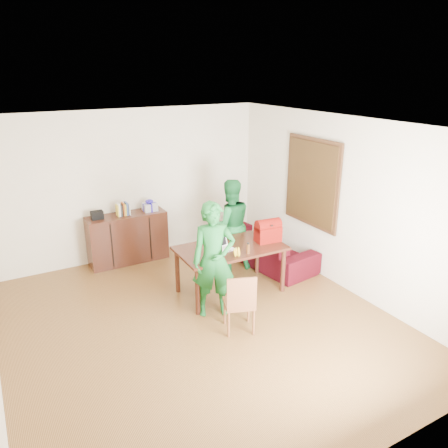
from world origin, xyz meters
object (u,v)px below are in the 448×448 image
sofa (264,246)px  chair (239,314)px  person_far (230,225)px  bottle (248,248)px  red_bag (268,233)px  laptop (224,247)px  person_near (214,260)px  table (230,253)px

sofa → chair: bearing=129.2°
chair → sofa: 2.29m
chair → person_far: person_far is taller
chair → bottle: 1.04m
red_bag → sofa: (0.48, 0.78, -0.61)m
person_far → red_bag: bearing=116.0°
person_far → laptop: person_far is taller
laptop → bottle: 0.38m
laptop → person_near: bearing=-143.7°
laptop → sofa: (1.26, 0.75, -0.51)m
table → chair: 1.16m
chair → red_bag: (1.07, 0.91, 0.66)m
table → chair: (-0.44, -0.99, -0.42)m
red_bag → person_far: bearing=108.8°
person_near → person_far: 1.54m
person_near → red_bag: person_near is taller
red_bag → sofa: size_ratio=0.19×
bottle → sofa: bottle is taller
red_bag → bottle: bearing=-148.4°
person_near → laptop: bearing=63.6°
chair → bottle: size_ratio=5.08×
person_near → person_far: bearing=70.3°
chair → person_near: size_ratio=0.51×
person_near → red_bag: bearing=35.5°
chair → red_bag: red_bag is taller
chair → red_bag: bearing=60.2°
laptop → red_bag: bearing=-10.6°
person_far → bottle: bearing=86.4°
person_far → bottle: (-0.34, -1.11, 0.04)m
chair → person_near: bearing=118.4°
chair → sofa: chair is taller
table → bottle: (0.10, -0.34, 0.18)m
chair → laptop: size_ratio=2.68×
red_bag → person_near: bearing=-157.4°
laptop → sofa: 1.55m
person_near → laptop: person_near is taller
laptop → red_bag: (0.78, -0.03, 0.10)m
sofa → bottle: bearing=127.4°
chair → person_far: bearing=83.5°
chair → person_far: size_ratio=0.53×
laptop → chair: bearing=-116.0°
table → red_bag: size_ratio=4.21×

